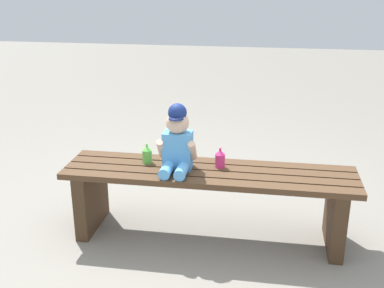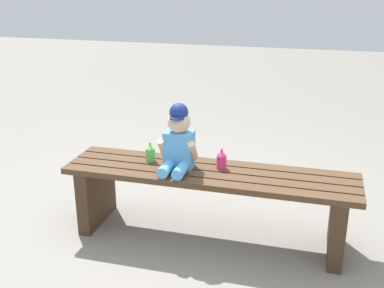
{
  "view_description": "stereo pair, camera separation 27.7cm",
  "coord_description": "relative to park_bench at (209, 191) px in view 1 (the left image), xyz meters",
  "views": [
    {
      "loc": [
        0.32,
        -2.62,
        1.58
      ],
      "look_at": [
        -0.1,
        -0.05,
        0.63
      ],
      "focal_mm": 44.6,
      "sensor_mm": 36.0,
      "label": 1
    },
    {
      "loc": [
        0.59,
        -2.56,
        1.58
      ],
      "look_at": [
        -0.1,
        -0.05,
        0.63
      ],
      "focal_mm": 44.6,
      "sensor_mm": 36.0,
      "label": 2
    }
  ],
  "objects": [
    {
      "name": "sippy_cup_right",
      "position": [
        0.06,
        0.06,
        0.2
      ],
      "size": [
        0.06,
        0.06,
        0.12
      ],
      "color": "#E5337F",
      "rests_on": "park_bench"
    },
    {
      "name": "child_figure",
      "position": [
        -0.19,
        -0.01,
        0.32
      ],
      "size": [
        0.23,
        0.27,
        0.4
      ],
      "color": "#59A5E5",
      "rests_on": "park_bench"
    },
    {
      "name": "park_bench",
      "position": [
        0.0,
        0.0,
        0.0
      ],
      "size": [
        1.76,
        0.41,
        0.45
      ],
      "color": "#513823",
      "rests_on": "ground_plane"
    },
    {
      "name": "sippy_cup_left",
      "position": [
        -0.4,
        0.06,
        0.2
      ],
      "size": [
        0.06,
        0.06,
        0.12
      ],
      "color": "#66CC4C",
      "rests_on": "park_bench"
    },
    {
      "name": "ground_plane",
      "position": [
        0.0,
        0.0,
        -0.31
      ],
      "size": [
        16.0,
        16.0,
        0.0
      ],
      "primitive_type": "plane",
      "color": "gray"
    }
  ]
}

